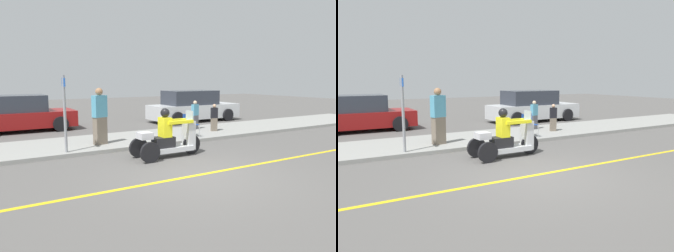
# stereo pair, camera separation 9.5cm
# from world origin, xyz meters

# --- Properties ---
(ground_plane) EXTENTS (60.00, 60.00, 0.00)m
(ground_plane) POSITION_xyz_m (0.00, 0.00, 0.00)
(ground_plane) COLOR #565451
(lane_stripe) EXTENTS (24.00, 0.12, 0.01)m
(lane_stripe) POSITION_xyz_m (0.24, 0.00, 0.00)
(lane_stripe) COLOR gold
(lane_stripe) RESTS_ON ground
(sidewalk_strip) EXTENTS (28.00, 2.80, 0.12)m
(sidewalk_strip) POSITION_xyz_m (0.00, 4.60, 0.06)
(sidewalk_strip) COLOR gray
(sidewalk_strip) RESTS_ON ground
(motorcycle_trike) EXTENTS (2.13, 0.80, 1.40)m
(motorcycle_trike) POSITION_xyz_m (0.25, 1.90, 0.50)
(motorcycle_trike) COLOR black
(motorcycle_trike) RESTS_ON ground
(spectator_mid_group) EXTENTS (0.48, 0.36, 1.81)m
(spectator_mid_group) POSITION_xyz_m (-1.01, 4.08, 0.99)
(spectator_mid_group) COLOR #726656
(spectator_mid_group) RESTS_ON sidewalk_strip
(spectator_by_tree) EXTENTS (0.31, 0.22, 1.19)m
(spectator_by_tree) POSITION_xyz_m (3.46, 5.14, 0.69)
(spectator_by_tree) COLOR #515156
(spectator_by_tree) RESTS_ON sidewalk_strip
(spectator_end_of_line) EXTENTS (0.29, 0.22, 1.09)m
(spectator_end_of_line) POSITION_xyz_m (3.84, 4.34, 0.64)
(spectator_end_of_line) COLOR #726656
(spectator_end_of_line) RESTS_ON sidewalk_strip
(folding_chair_curbside) EXTENTS (0.49, 0.49, 0.82)m
(folding_chair_curbside) POSITION_xyz_m (2.29, 3.82, 0.62)
(folding_chair_curbside) COLOR #A5A8AD
(folding_chair_curbside) RESTS_ON sidewalk_strip
(parked_car_lot_right) EXTENTS (4.30, 2.05, 1.53)m
(parked_car_lot_right) POSITION_xyz_m (-2.82, 9.04, 0.72)
(parked_car_lot_right) COLOR maroon
(parked_car_lot_right) RESTS_ON ground
(parked_car_lot_left) EXTENTS (4.82, 1.96, 1.60)m
(parked_car_lot_left) POSITION_xyz_m (5.38, 8.08, 0.75)
(parked_car_lot_left) COLOR silver
(parked_car_lot_left) RESTS_ON ground
(street_sign) EXTENTS (0.08, 0.36, 2.20)m
(street_sign) POSITION_xyz_m (-2.24, 3.45, 1.32)
(street_sign) COLOR gray
(street_sign) RESTS_ON sidewalk_strip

